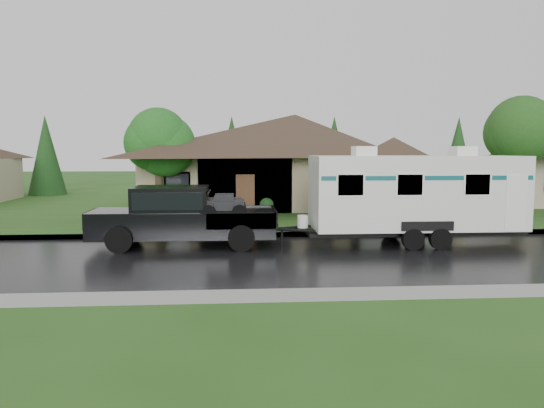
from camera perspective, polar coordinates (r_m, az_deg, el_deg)
The scene contains 10 objects.
ground at distance 19.69m, azimuth 1.28°, elevation -4.56°, with size 140.00×140.00×0.00m, color #265219.
road at distance 17.74m, azimuth 1.88°, elevation -5.71°, with size 140.00×8.00×0.01m, color black.
curb at distance 21.89m, azimuth 0.74°, elevation -3.31°, with size 140.00×0.50×0.15m, color gray.
lawn at distance 34.51m, azimuth -1.03°, elevation 0.07°, with size 140.00×26.00×0.15m, color #265219.
house_main at distance 33.37m, azimuth 3.02°, elevation 5.91°, with size 19.44×10.80×6.90m.
tree_left_green at distance 27.86m, azimuth -12.15°, elevation 6.50°, with size 3.30×3.30×5.46m.
tree_right_green at distance 30.36m, azimuth 25.18°, elevation 6.67°, with size 3.60×3.60×5.96m.
shrub_row at distance 28.98m, azimuth 3.52°, elevation 0.09°, with size 13.60×1.00×1.00m.
pickup_truck at distance 19.75m, azimuth -9.86°, elevation -1.12°, with size 6.67×2.53×2.22m.
travel_trailer at distance 20.72m, azimuth 15.16°, elevation 1.22°, with size 8.23×2.89×3.69m.
Camera 1 is at (-1.80, -19.28, 3.57)m, focal length 35.00 mm.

